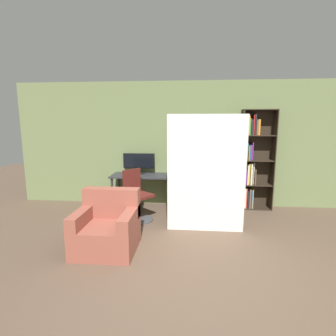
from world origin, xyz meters
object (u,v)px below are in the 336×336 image
bookshelf (252,162)px  mattress_far (205,170)px  mattress_near (206,174)px  monitor (139,162)px  office_chair (137,200)px  armchair (107,228)px

bookshelf → mattress_far: (-1.03, -0.94, -0.02)m
mattress_near → mattress_far: same height
monitor → mattress_near: 1.87m
office_chair → mattress_near: (1.26, -0.34, 0.59)m
bookshelf → armchair: bookshelf is taller
bookshelf → armchair: bearing=-139.9°
mattress_near → armchair: bearing=-150.1°
monitor → office_chair: 1.08m
bookshelf → mattress_far: 1.40m
office_chair → mattress_far: bearing=-0.9°
bookshelf → mattress_far: size_ratio=1.06×
office_chair → armchair: office_chair is taller
bookshelf → armchair: (-2.49, -2.09, -0.69)m
monitor → mattress_far: 1.67m
office_chair → bookshelf: (2.29, 0.92, 0.61)m
office_chair → mattress_near: mattress_near is taller
armchair → bookshelf: bearing=40.1°
mattress_near → mattress_far: (0.00, 0.32, -0.00)m
office_chair → armchair: bearing=-99.4°
monitor → office_chair: size_ratio=0.73×
mattress_far → armchair: size_ratio=2.31×
monitor → bookshelf: size_ratio=0.33×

